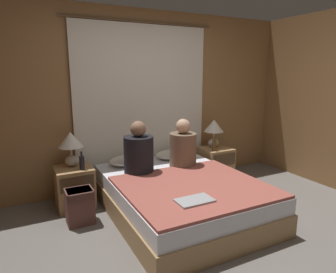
{
  "coord_description": "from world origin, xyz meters",
  "views": [
    {
      "loc": [
        -1.63,
        -2.14,
        1.65
      ],
      "look_at": [
        0.0,
        1.06,
        0.88
      ],
      "focal_mm": 32.0,
      "sensor_mm": 36.0,
      "label": 1
    }
  ],
  "objects_px": {
    "person_right_in_bed": "(183,147)",
    "backpack_on_floor": "(80,204)",
    "bed": "(180,196)",
    "nightstand_right": "(216,164)",
    "laptop_on_bed": "(195,200)",
    "pillow_left": "(129,160)",
    "lamp_left": "(71,144)",
    "lamp_right": "(214,129)",
    "person_left_in_bed": "(139,153)",
    "beer_bottle_on_right_stand": "(214,145)",
    "beer_bottle_on_left_stand": "(82,162)",
    "nightstand_left": "(75,187)",
    "pillow_right": "(174,154)"
  },
  "relations": [
    {
      "from": "bed",
      "to": "nightstand_right",
      "type": "height_order",
      "value": "nightstand_right"
    },
    {
      "from": "nightstand_right",
      "to": "beer_bottle_on_right_stand",
      "type": "distance_m",
      "value": 0.37
    },
    {
      "from": "beer_bottle_on_left_stand",
      "to": "lamp_right",
      "type": "bearing_deg",
      "value": 5.34
    },
    {
      "from": "lamp_left",
      "to": "pillow_right",
      "type": "xyz_separation_m",
      "value": [
        1.41,
        -0.04,
        -0.3
      ]
    },
    {
      "from": "pillow_right",
      "to": "person_left_in_bed",
      "type": "height_order",
      "value": "person_left_in_bed"
    },
    {
      "from": "pillow_left",
      "to": "person_right_in_bed",
      "type": "distance_m",
      "value": 0.76
    },
    {
      "from": "nightstand_left",
      "to": "nightstand_right",
      "type": "distance_m",
      "value": 2.14
    },
    {
      "from": "pillow_left",
      "to": "lamp_left",
      "type": "bearing_deg",
      "value": 177.12
    },
    {
      "from": "lamp_right",
      "to": "beer_bottle_on_right_stand",
      "type": "height_order",
      "value": "lamp_right"
    },
    {
      "from": "lamp_left",
      "to": "beer_bottle_on_left_stand",
      "type": "bearing_deg",
      "value": -66.45
    },
    {
      "from": "person_left_in_bed",
      "to": "bed",
      "type": "bearing_deg",
      "value": -49.91
    },
    {
      "from": "lamp_right",
      "to": "pillow_left",
      "type": "xyz_separation_m",
      "value": [
        -1.41,
        -0.04,
        -0.3
      ]
    },
    {
      "from": "bed",
      "to": "person_right_in_bed",
      "type": "relative_size",
      "value": 3.23
    },
    {
      "from": "lamp_left",
      "to": "beer_bottle_on_right_stand",
      "type": "distance_m",
      "value": 2.04
    },
    {
      "from": "nightstand_left",
      "to": "laptop_on_bed",
      "type": "xyz_separation_m",
      "value": [
        0.86,
        -1.42,
        0.21
      ]
    },
    {
      "from": "nightstand_right",
      "to": "lamp_right",
      "type": "xyz_separation_m",
      "value": [
        0.0,
        0.07,
        0.54
      ]
    },
    {
      "from": "nightstand_left",
      "to": "laptop_on_bed",
      "type": "bearing_deg",
      "value": -58.92
    },
    {
      "from": "nightstand_left",
      "to": "beer_bottle_on_left_stand",
      "type": "xyz_separation_m",
      "value": [
        0.08,
        -0.12,
        0.34
      ]
    },
    {
      "from": "backpack_on_floor",
      "to": "bed",
      "type": "bearing_deg",
      "value": -14.8
    },
    {
      "from": "person_left_in_bed",
      "to": "lamp_left",
      "type": "bearing_deg",
      "value": 149.38
    },
    {
      "from": "bed",
      "to": "beer_bottle_on_left_stand",
      "type": "height_order",
      "value": "beer_bottle_on_left_stand"
    },
    {
      "from": "lamp_right",
      "to": "person_left_in_bed",
      "type": "xyz_separation_m",
      "value": [
        -1.42,
        -0.43,
        -0.1
      ]
    },
    {
      "from": "backpack_on_floor",
      "to": "lamp_left",
      "type": "bearing_deg",
      "value": 86.62
    },
    {
      "from": "person_left_in_bed",
      "to": "backpack_on_floor",
      "type": "relative_size",
      "value": 1.65
    },
    {
      "from": "pillow_left",
      "to": "laptop_on_bed",
      "type": "xyz_separation_m",
      "value": [
        0.13,
        -1.46,
        -0.02
      ]
    },
    {
      "from": "nightstand_right",
      "to": "pillow_left",
      "type": "bearing_deg",
      "value": 178.45
    },
    {
      "from": "lamp_right",
      "to": "pillow_left",
      "type": "height_order",
      "value": "lamp_right"
    },
    {
      "from": "pillow_left",
      "to": "beer_bottle_on_left_stand",
      "type": "xyz_separation_m",
      "value": [
        -0.64,
        -0.16,
        0.1
      ]
    },
    {
      "from": "pillow_left",
      "to": "person_right_in_bed",
      "type": "bearing_deg",
      "value": -32.37
    },
    {
      "from": "nightstand_left",
      "to": "pillow_right",
      "type": "height_order",
      "value": "pillow_right"
    },
    {
      "from": "laptop_on_bed",
      "to": "nightstand_right",
      "type": "bearing_deg",
      "value": 48.02
    },
    {
      "from": "nightstand_left",
      "to": "person_left_in_bed",
      "type": "bearing_deg",
      "value": -26.03
    },
    {
      "from": "bed",
      "to": "nightstand_right",
      "type": "xyz_separation_m",
      "value": [
        1.07,
        0.77,
        0.04
      ]
    },
    {
      "from": "beer_bottle_on_left_stand",
      "to": "nightstand_right",
      "type": "bearing_deg",
      "value": 3.27
    },
    {
      "from": "pillow_left",
      "to": "beer_bottle_on_right_stand",
      "type": "xyz_separation_m",
      "value": [
        1.29,
        -0.16,
        0.1
      ]
    },
    {
      "from": "person_right_in_bed",
      "to": "laptop_on_bed",
      "type": "bearing_deg",
      "value": -114.35
    },
    {
      "from": "pillow_left",
      "to": "laptop_on_bed",
      "type": "height_order",
      "value": "pillow_left"
    },
    {
      "from": "nightstand_left",
      "to": "pillow_right",
      "type": "xyz_separation_m",
      "value": [
        1.41,
        0.04,
        0.23
      ]
    },
    {
      "from": "laptop_on_bed",
      "to": "pillow_right",
      "type": "bearing_deg",
      "value": 69.22
    },
    {
      "from": "beer_bottle_on_left_stand",
      "to": "laptop_on_bed",
      "type": "bearing_deg",
      "value": -59.34
    },
    {
      "from": "backpack_on_floor",
      "to": "person_right_in_bed",
      "type": "bearing_deg",
      "value": 5.06
    },
    {
      "from": "pillow_right",
      "to": "nightstand_left",
      "type": "bearing_deg",
      "value": -178.45
    },
    {
      "from": "lamp_left",
      "to": "lamp_right",
      "type": "bearing_deg",
      "value": 0.0
    },
    {
      "from": "pillow_right",
      "to": "person_right_in_bed",
      "type": "height_order",
      "value": "person_right_in_bed"
    },
    {
      "from": "nightstand_right",
      "to": "beer_bottle_on_right_stand",
      "type": "xyz_separation_m",
      "value": [
        -0.12,
        -0.12,
        0.33
      ]
    },
    {
      "from": "pillow_right",
      "to": "backpack_on_floor",
      "type": "relative_size",
      "value": 1.36
    },
    {
      "from": "person_right_in_bed",
      "to": "backpack_on_floor",
      "type": "relative_size",
      "value": 1.61
    },
    {
      "from": "lamp_right",
      "to": "person_right_in_bed",
      "type": "distance_m",
      "value": 0.91
    },
    {
      "from": "beer_bottle_on_left_stand",
      "to": "beer_bottle_on_right_stand",
      "type": "bearing_deg",
      "value": 0.0
    },
    {
      "from": "nightstand_left",
      "to": "backpack_on_floor",
      "type": "relative_size",
      "value": 1.27
    }
  ]
}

